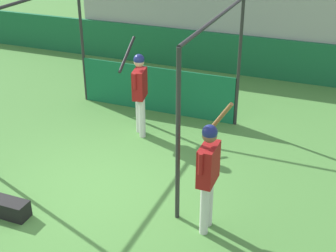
% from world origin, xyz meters
% --- Properties ---
extents(ground_plane, '(60.00, 60.00, 0.00)m').
position_xyz_m(ground_plane, '(0.00, 0.00, 0.00)').
color(ground_plane, '#477F38').
extents(outfield_wall, '(24.00, 0.12, 1.12)m').
position_xyz_m(outfield_wall, '(0.00, 6.53, 0.56)').
color(outfield_wall, '#196038').
rests_on(outfield_wall, ground).
extents(bleacher_section, '(8.15, 3.20, 2.80)m').
position_xyz_m(bleacher_section, '(0.00, 8.19, 1.39)').
color(bleacher_section, '#9E9E99').
rests_on(bleacher_section, ground).
extents(batting_cage, '(3.83, 3.65, 2.79)m').
position_xyz_m(batting_cage, '(-0.32, 2.69, 1.19)').
color(batting_cage, '#282828').
rests_on(batting_cage, ground).
extents(player_batter, '(0.56, 0.89, 1.93)m').
position_xyz_m(player_batter, '(-0.17, 2.18, 1.06)').
color(player_batter, silver).
rests_on(player_batter, ground).
extents(player_waiting, '(0.51, 0.78, 2.01)m').
position_xyz_m(player_waiting, '(2.07, -0.29, 1.06)').
color(player_waiting, silver).
rests_on(player_waiting, ground).
extents(equipment_bag, '(0.70, 0.28, 0.28)m').
position_xyz_m(equipment_bag, '(-0.92, -1.15, 0.14)').
color(equipment_bag, black).
rests_on(equipment_bag, ground).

